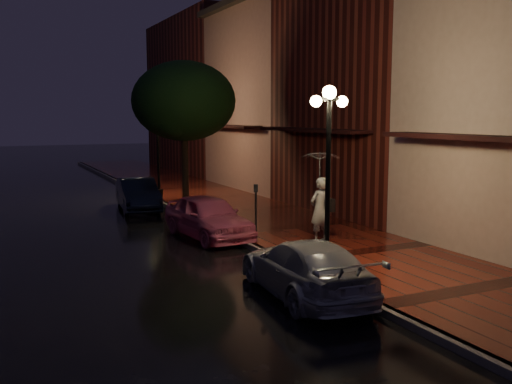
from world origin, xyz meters
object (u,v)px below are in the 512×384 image
street_tree (184,104)px  woman_with_umbrella (320,182)px  streetlamp_near (328,167)px  silver_car (305,268)px  streetlamp_far (158,142)px  navy_car (138,194)px  pink_car (208,217)px  parking_meter (256,202)px

street_tree → woman_with_umbrella: size_ratio=2.20×
street_tree → woman_with_umbrella: street_tree is taller
streetlamp_near → silver_car: size_ratio=1.03×
streetlamp_far → navy_car: (-1.63, -2.63, -1.96)m
silver_car → woman_with_umbrella: 4.78m
navy_car → woman_with_umbrella: 9.25m
streetlamp_far → pink_car: 8.99m
silver_car → woman_with_umbrella: size_ratio=1.58×
silver_car → woman_with_umbrella: (2.69, 3.74, 1.29)m
silver_car → woman_with_umbrella: bearing=-120.3°
streetlamp_near → silver_car: (-1.16, -0.98, -2.00)m
navy_car → streetlamp_far: bearing=64.3°
pink_car → parking_meter: parking_meter is taller
streetlamp_near → street_tree: 11.12m
streetlamp_near → navy_car: bearing=98.1°
navy_car → woman_with_umbrella: size_ratio=1.49×
pink_car → navy_car: size_ratio=1.01×
pink_car → navy_car: bearing=91.1°
streetlamp_near → streetlamp_far: size_ratio=1.00×
street_tree → parking_meter: (0.35, -5.89, -3.20)m
pink_car → woman_with_umbrella: size_ratio=1.50×
street_tree → streetlamp_far: bearing=94.9°
streetlamp_near → street_tree: (0.26, 10.99, 1.64)m
streetlamp_near → silver_car: bearing=-139.9°
streetlamp_near → silver_car: 2.51m
silver_car → parking_meter: (1.77, 6.07, 0.44)m
streetlamp_far → street_tree: (0.26, -3.01, 1.64)m
streetlamp_far → woman_with_umbrella: bearing=-82.3°
streetlamp_near → navy_car: streetlamp_near is taller
streetlamp_far → street_tree: 3.44m
navy_car → parking_meter: bearing=-64.4°
streetlamp_near → street_tree: street_tree is taller
navy_car → silver_car: (0.46, -12.35, -0.04)m
street_tree → woman_with_umbrella: (1.27, -8.23, -2.35)m
navy_car → streetlamp_near: bearing=-75.8°
woman_with_umbrella → navy_car: bearing=-81.5°
streetlamp_far → parking_meter: 9.06m
street_tree → pink_car: (-1.21, -5.72, -3.57)m
streetlamp_far → navy_car: size_ratio=1.10×
streetlamp_far → streetlamp_near: bearing=-90.0°
streetlamp_far → street_tree: size_ratio=0.74×
streetlamp_far → silver_car: size_ratio=1.03×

